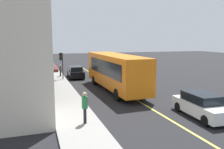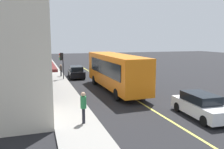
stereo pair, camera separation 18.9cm
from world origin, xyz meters
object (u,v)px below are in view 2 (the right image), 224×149
traffic_light (62,60)px  car_black (76,72)px  bus (115,70)px  car_white (201,106)px  pedestrian_mid_block (61,69)px  car_yellow (102,66)px  pedestrian_waiting (83,104)px

traffic_light → car_black: bearing=-56.4°
bus → car_white: bearing=-163.0°
pedestrian_mid_block → car_yellow: bearing=-57.7°
car_black → car_white: (-17.66, -5.13, 0.00)m
bus → car_white: bus is taller
traffic_light → car_yellow: (6.53, -6.91, -1.79)m
car_yellow → car_white: 22.90m
traffic_light → pedestrian_waiting: traffic_light is taller
traffic_light → bus: bearing=-149.7°
pedestrian_mid_block → pedestrian_waiting: size_ratio=0.84×
traffic_light → pedestrian_mid_block: 2.66m
pedestrian_mid_block → traffic_light: bearing=177.9°
car_black → car_white: size_ratio=1.00×
car_white → pedestrian_mid_block: (18.59, 6.98, 0.33)m
bus → car_yellow: size_ratio=2.56×
car_yellow → car_white: same height
bus → pedestrian_mid_block: bearing=23.8°
bus → car_yellow: bus is taller
car_yellow → pedestrian_waiting: bearing=161.7°
bus → car_white: 9.47m
bus → traffic_light: 8.58m
bus → car_black: (8.68, 2.38, -1.24)m
bus → car_yellow: (13.92, -2.59, -1.24)m
traffic_light → car_white: 17.92m
car_yellow → car_black: bearing=136.5°
pedestrian_mid_block → bus: bearing=-156.2°
car_white → pedestrian_mid_block: size_ratio=2.83×
bus → car_white: size_ratio=2.55×
car_yellow → pedestrian_mid_block: (-4.31, 6.83, 0.33)m
traffic_light → car_black: size_ratio=0.73×
traffic_light → pedestrian_waiting: (-15.53, 0.38, -1.27)m
bus → traffic_light: bus is taller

